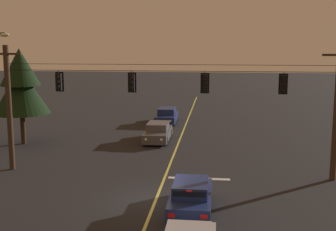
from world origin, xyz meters
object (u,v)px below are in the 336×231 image
Objects in this scene: traffic_light_centre at (205,83)px; car_oncoming_lead at (158,132)px; traffic_light_leftmost at (59,82)px; traffic_light_right_inner at (284,84)px; car_oncoming_trailing at (167,116)px; tree_verge_near at (21,84)px; car_waiting_near_lane at (191,197)px; traffic_light_left_inner at (132,83)px.

car_oncoming_lead is (-3.76, 8.51, -4.55)m from traffic_light_centre.
traffic_light_leftmost is 12.42m from traffic_light_right_inner.
traffic_light_right_inner is 0.28× the size of car_oncoming_trailing.
traffic_light_right_inner is 18.81m from tree_verge_near.
traffic_light_centre is 7.03m from car_waiting_near_lane.
traffic_light_leftmost is 4.18m from traffic_light_left_inner.
traffic_light_left_inner is at bearing 180.00° from traffic_light_right_inner.
tree_verge_near is at bearing 137.95° from car_waiting_near_lane.
traffic_light_leftmost reaches higher than car_oncoming_lead.
traffic_light_right_inner is at bearing 0.00° from traffic_light_left_inner.
tree_verge_near is at bearing -168.01° from car_oncoming_lead.
traffic_light_centre is at bearing 180.00° from traffic_light_right_inner.
traffic_light_leftmost is 0.17× the size of tree_verge_near.
tree_verge_near is at bearing 129.10° from traffic_light_leftmost.
tree_verge_near is (-17.65, 6.44, -0.81)m from traffic_light_right_inner.
car_oncoming_lead is (-3.37, 13.85, -0.00)m from car_waiting_near_lane.
car_oncoming_trailing is at bearing 91.40° from car_oncoming_lead.
traffic_light_leftmost is at bearing -117.69° from car_oncoming_lead.
traffic_light_left_inner is at bearing 124.37° from car_waiting_near_lane.
car_oncoming_trailing is (-3.55, 21.43, -0.00)m from car_waiting_near_lane.
traffic_light_centre reaches higher than car_waiting_near_lane.
traffic_light_centre is 4.19m from traffic_light_right_inner.
traffic_light_centre is 0.28× the size of car_oncoming_trailing.
traffic_light_left_inner reaches higher than car_waiting_near_lane.
traffic_light_leftmost is 8.22m from traffic_light_centre.
traffic_light_centre is at bearing -66.16° from car_oncoming_lead.
traffic_light_left_inner is 0.28× the size of car_waiting_near_lane.
traffic_light_centre is at bearing 0.00° from traffic_light_left_inner.
car_waiting_near_lane is at bearing -34.30° from traffic_light_leftmost.
car_oncoming_lead is at bearing 113.84° from traffic_light_centre.
traffic_light_leftmost is at bearing 180.00° from traffic_light_right_inner.
car_oncoming_lead is at bearing 88.06° from traffic_light_left_inner.
car_waiting_near_lane is (3.65, -5.34, -4.55)m from traffic_light_left_inner.
traffic_light_centre is at bearing 85.79° from car_waiting_near_lane.
traffic_light_centre is 17.18m from car_oncoming_trailing.
traffic_light_left_inner reaches higher than car_oncoming_lead.
traffic_light_centre reaches higher than car_oncoming_lead.
traffic_light_leftmost is 0.28× the size of car_oncoming_lead.
car_waiting_near_lane is 17.99m from tree_verge_near.
traffic_light_leftmost is at bearing -50.90° from tree_verge_near.
car_oncoming_lead is (0.29, 8.51, -4.55)m from traffic_light_left_inner.
car_waiting_near_lane is (7.83, -5.34, -4.55)m from traffic_light_leftmost.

